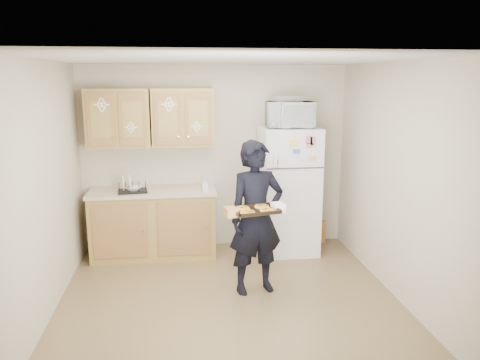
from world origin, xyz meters
The scene contains 23 objects.
floor centered at (0.00, 0.00, 0.00)m, with size 3.60×3.60×0.00m, color brown.
ceiling centered at (0.00, 0.00, 2.50)m, with size 3.60×3.60×0.00m, color beige.
wall_back centered at (0.00, 1.80, 1.25)m, with size 3.60×0.04×2.50m, color #C1B59C.
wall_front centered at (0.00, -1.80, 1.25)m, with size 3.60×0.04×2.50m, color #C1B59C.
wall_left centered at (-1.80, 0.00, 1.25)m, with size 0.04×3.60×2.50m, color #C1B59C.
wall_right centered at (1.80, 0.00, 1.25)m, with size 0.04×3.60×2.50m, color #C1B59C.
refrigerator centered at (0.95, 1.43, 0.85)m, with size 0.75×0.70×1.70m, color white.
base_cabinet centered at (-0.85, 1.48, 0.43)m, with size 1.60×0.60×0.86m, color olive.
countertop centered at (-0.85, 1.48, 0.88)m, with size 1.64×0.64×0.04m, color tan.
upper_cab_left centered at (-1.25, 1.61, 1.83)m, with size 0.80×0.33×0.75m, color olive.
upper_cab_right centered at (-0.43, 1.61, 1.83)m, with size 0.80×0.33×0.75m, color olive.
cereal_box centered at (1.47, 1.67, 0.16)m, with size 0.20×0.07×0.32m, color gold.
person centered at (0.32, 0.25, 0.84)m, with size 0.62×0.40×1.69m, color black.
baking_tray centered at (0.26, -0.04, 1.01)m, with size 0.46×0.33×0.04m, color black.
pizza_front_left centered at (0.17, -0.14, 1.03)m, with size 0.15×0.15×0.02m, color orange.
pizza_front_right centered at (0.38, -0.09, 1.03)m, with size 0.15×0.15×0.02m, color orange.
pizza_back_left centered at (0.14, 0.01, 1.03)m, with size 0.15×0.15×0.02m, color orange.
pizza_back_right centered at (0.34, 0.06, 1.03)m, with size 0.15×0.15×0.02m, color orange.
microwave centered at (0.94, 1.38, 1.87)m, with size 0.60×0.41×0.33m, color white.
foil_pan centered at (0.90, 1.41, 2.07)m, with size 0.34×0.24×0.07m, color #B4B4BB.
dish_rack centered at (-1.10, 1.40, 0.97)m, with size 0.36×0.27×0.15m, color black.
bowl centered at (-1.08, 1.40, 0.94)m, with size 0.19×0.19×0.05m, color white.
soap_bottle centered at (-0.18, 1.33, 0.99)m, with size 0.08×0.08×0.17m, color white.
Camera 1 is at (-0.48, -4.55, 2.34)m, focal length 35.00 mm.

